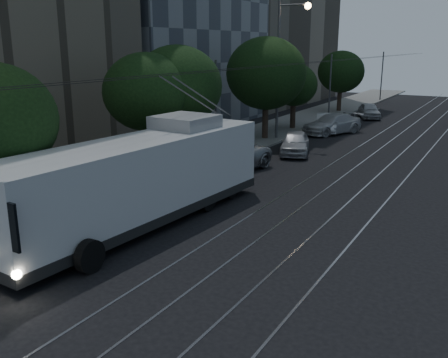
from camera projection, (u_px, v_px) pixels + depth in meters
The scene contains 16 objects.
ground at pixel (201, 241), 17.84m from camera, with size 120.00×120.00×0.00m, color black.
sidewalk at pixel (258, 136), 38.17m from camera, with size 5.00×90.00×0.15m, color gray.
tram_rails at pixel (392, 150), 33.38m from camera, with size 4.52×90.00×0.02m.
overhead_wires at pixel (290, 92), 36.07m from camera, with size 2.23×90.00×6.00m.
trolleybus at pixel (142, 179), 19.11m from camera, with size 3.59×13.15×5.63m.
pickup_silver at pixel (224, 157), 27.37m from camera, with size 2.71×5.88×1.63m, color #979A9E.
car_white_a at pixel (295, 143), 31.93m from camera, with size 1.73×4.31×1.47m, color #AEAEB2.
car_white_b at pixel (332, 124), 39.19m from camera, with size 2.17×5.34×1.55m, color #B4B5B8.
car_white_c at pixel (326, 123), 39.91m from camera, with size 1.56×4.47×1.47m, color silver.
car_white_d at pixel (369, 111), 47.60m from camera, with size 1.71×4.26×1.45m, color #B0B0B4.
tree_1 at pixel (146, 92), 25.06m from camera, with size 4.36×4.36×6.47m.
tree_2 at pixel (177, 86), 26.45m from camera, with size 4.77×4.77×6.82m.
tree_3 at pixel (266, 73), 35.67m from camera, with size 5.75×5.75×7.41m.
tree_4 at pixel (294, 85), 40.43m from camera, with size 3.82×3.82×5.39m.
tree_5 at pixel (341, 72), 51.02m from camera, with size 4.71×4.71×6.25m.
streetlamp_far at pixel (284, 57), 35.24m from camera, with size 2.38×0.44×9.83m.
Camera 1 is at (9.01, -14.02, 6.79)m, focal length 40.00 mm.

